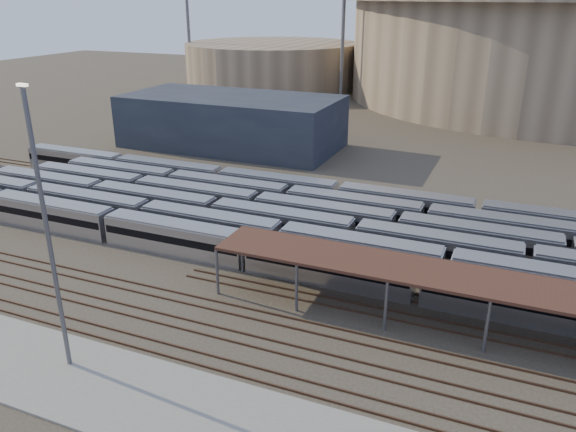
# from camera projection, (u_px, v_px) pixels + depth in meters

# --- Properties ---
(ground) EXTENTS (420.00, 420.00, 0.00)m
(ground) POSITION_uv_depth(u_px,v_px,m) (286.00, 316.00, 52.97)
(ground) COLOR #383026
(ground) RESTS_ON ground
(apron) EXTENTS (50.00, 9.00, 0.20)m
(apron) POSITION_uv_depth(u_px,v_px,m) (145.00, 400.00, 41.88)
(apron) COLOR gray
(apron) RESTS_ON ground
(subway_trains) EXTENTS (128.47, 23.90, 3.60)m
(subway_trains) POSITION_uv_depth(u_px,v_px,m) (342.00, 228.00, 68.29)
(subway_trains) COLOR #B3B3B8
(subway_trains) RESTS_ON ground
(inspection_shed) EXTENTS (60.30, 6.00, 5.30)m
(inspection_shed) POSITION_uv_depth(u_px,v_px,m) (547.00, 295.00, 46.63)
(inspection_shed) COLOR #5C5C61
(inspection_shed) RESTS_ON ground
(empty_tracks) EXTENTS (170.00, 9.62, 0.18)m
(empty_tracks) POSITION_uv_depth(u_px,v_px,m) (263.00, 344.00, 48.65)
(empty_tracks) COLOR #4C3323
(empty_tracks) RESTS_ON ground
(stadium) EXTENTS (124.00, 124.00, 32.50)m
(stadium) POSITION_uv_depth(u_px,v_px,m) (562.00, 40.00, 157.93)
(stadium) COLOR gray
(stadium) RESTS_ON ground
(secondary_arena) EXTENTS (56.00, 56.00, 14.00)m
(secondary_arena) POSITION_uv_depth(u_px,v_px,m) (273.00, 65.00, 183.52)
(secondary_arena) COLOR gray
(secondary_arena) RESTS_ON ground
(service_building) EXTENTS (42.00, 20.00, 10.00)m
(service_building) POSITION_uv_depth(u_px,v_px,m) (232.00, 121.00, 110.93)
(service_building) COLOR #1E232D
(service_building) RESTS_ON ground
(floodlight_0) EXTENTS (4.00, 1.00, 38.40)m
(floodlight_0) POSITION_uv_depth(u_px,v_px,m) (343.00, 26.00, 150.54)
(floodlight_0) COLOR #5C5C61
(floodlight_0) RESTS_ON ground
(floodlight_1) EXTENTS (4.00, 1.00, 38.40)m
(floodlight_1) POSITION_uv_depth(u_px,v_px,m) (188.00, 21.00, 178.97)
(floodlight_1) COLOR #5C5C61
(floodlight_1) RESTS_ON ground
(floodlight_3) EXTENTS (4.00, 1.00, 38.40)m
(floodlight_3) POSITION_uv_depth(u_px,v_px,m) (446.00, 20.00, 186.18)
(floodlight_3) COLOR #5C5C61
(floodlight_3) RESTS_ON ground
(yard_light_pole) EXTENTS (0.80, 0.36, 22.53)m
(yard_light_pole) POSITION_uv_depth(u_px,v_px,m) (48.00, 236.00, 41.71)
(yard_light_pole) COLOR #5C5C61
(yard_light_pole) RESTS_ON apron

